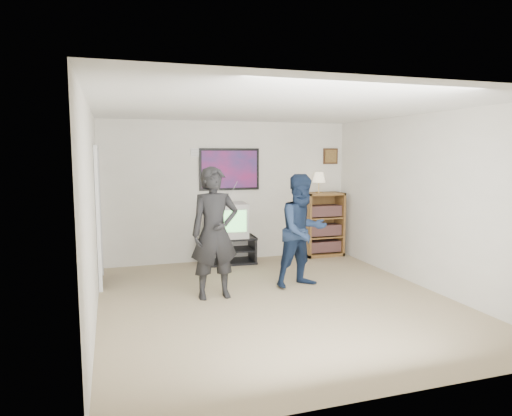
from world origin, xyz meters
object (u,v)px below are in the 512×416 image
person_tall (215,233)px  person_short (303,231)px  crt_television (226,220)px  bookshelf (323,224)px  media_stand (228,250)px

person_tall → person_short: person_tall is taller
crt_television → person_tall: person_tall is taller
crt_television → person_short: bearing=-61.5°
crt_television → bookshelf: bearing=6.9°
media_stand → person_short: bearing=-65.1°
crt_television → person_short: size_ratio=0.43×
person_tall → person_short: size_ratio=1.07×
person_tall → crt_television: bearing=70.5°
person_tall → person_short: bearing=4.5°
media_stand → crt_television: size_ratio=1.38×
crt_television → person_tall: 1.92m
media_stand → person_tall: size_ratio=0.55×
crt_television → person_tall: bearing=-103.1°
bookshelf → crt_television: bearing=-178.5°
bookshelf → person_tall: (-2.51, -1.87, 0.28)m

